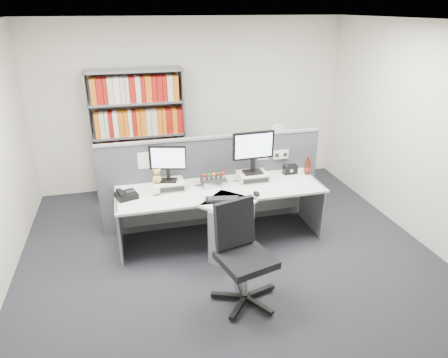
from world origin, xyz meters
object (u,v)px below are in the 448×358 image
object	(u,v)px
desktop_pc	(214,181)
office_chair	(242,251)
monitor_right	(253,149)
desk_phone	(126,195)
shelving_unit	(139,137)
desk_calendar	(157,191)
desk_fan	(277,134)
speaker	(290,169)
cola_bottle	(308,167)
mouse	(256,194)
keyboard	(223,199)
desk	(225,215)
monitor_left	(168,161)
filing_cabinet	(275,172)

from	to	relation	value
desktop_pc	office_chair	bearing A→B (deg)	-90.78
monitor_right	desk_phone	size ratio (longest dim) A/B	1.93
shelving_unit	monitor_right	bearing A→B (deg)	-46.89
desk_phone	desk_calendar	world-z (taller)	desk_calendar
desk_calendar	shelving_unit	distance (m)	1.63
desk_fan	desk_calendar	bearing A→B (deg)	-149.86
speaker	office_chair	world-z (taller)	office_chair
speaker	desk_fan	bearing A→B (deg)	80.09
cola_bottle	shelving_unit	bearing A→B (deg)	145.99
desktop_pc	shelving_unit	world-z (taller)	shelving_unit
mouse	cola_bottle	bearing A→B (deg)	27.85
monitor_right	desk_calendar	distance (m)	1.34
desktop_pc	keyboard	world-z (taller)	desktop_pc
desk	desk_phone	size ratio (longest dim) A/B	8.96
desktop_pc	desk_phone	size ratio (longest dim) A/B	1.05
monitor_left	keyboard	bearing A→B (deg)	-40.50
cola_bottle	shelving_unit	world-z (taller)	shelving_unit
filing_cabinet	monitor_left	bearing A→B (deg)	-150.93
monitor_left	desk_fan	world-z (taller)	monitor_left
mouse	desk_fan	distance (m)	1.71
desk_calendar	office_chair	size ratio (longest dim) A/B	0.10
desktop_pc	mouse	distance (m)	0.62
mouse	desk_phone	bearing A→B (deg)	168.45
desktop_pc	desk_fan	world-z (taller)	desk_fan
monitor_left	desk_calendar	size ratio (longest dim) A/B	4.34
cola_bottle	monitor_left	bearing A→B (deg)	-179.73
desktop_pc	desk	bearing A→B (deg)	-81.48
desk_phone	speaker	size ratio (longest dim) A/B	1.58
cola_bottle	shelving_unit	xyz separation A→B (m)	(-2.16, 1.46, 0.16)
monitor_right	desk_phone	world-z (taller)	monitor_right
speaker	desk_fan	distance (m)	0.97
desk_fan	monitor_right	bearing A→B (deg)	-125.65
desk_calendar	desk_phone	bearing A→B (deg)	-179.80
speaker	filing_cabinet	xyz separation A→B (m)	(0.16, 0.93, -0.43)
desk_phone	cola_bottle	world-z (taller)	cola_bottle
monitor_right	filing_cabinet	xyz separation A→B (m)	(0.73, 1.02, -0.80)
filing_cabinet	mouse	bearing A→B (deg)	-119.28
shelving_unit	keyboard	bearing A→B (deg)	-66.64
desktop_pc	desk_calendar	xyz separation A→B (m)	(-0.74, -0.14, 0.01)
desk	keyboard	world-z (taller)	keyboard
mouse	monitor_left	bearing A→B (deg)	155.35
office_chair	filing_cabinet	bearing A→B (deg)	61.68
mouse	desk_calendar	size ratio (longest dim) A/B	1.14
monitor_right	desk_fan	size ratio (longest dim) A/B	1.20
filing_cabinet	office_chair	distance (m)	2.70
keyboard	mouse	bearing A→B (deg)	3.88
monitor_left	monitor_right	distance (m)	1.10
monitor_left	filing_cabinet	distance (m)	2.22
desk_calendar	shelving_unit	bearing A→B (deg)	93.61
shelving_unit	filing_cabinet	xyz separation A→B (m)	(2.10, -0.45, -0.63)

